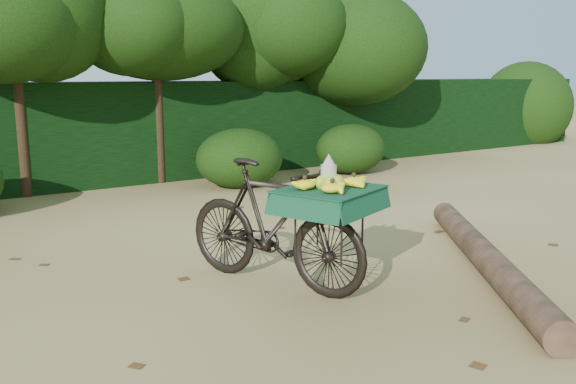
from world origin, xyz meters
TOP-DOWN VIEW (x-y plane):
  - ground at (0.00, 0.00)m, footprint 80.00×80.00m
  - vendor_bicycle at (-0.71, -0.33)m, footprint 1.37×2.06m
  - fallen_log at (1.29, -1.12)m, footprint 2.52×3.32m
  - hedge_backdrop at (0.00, 6.30)m, footprint 26.00×1.80m
  - tree_row at (-0.65, 5.50)m, footprint 14.50×2.00m
  - bush_clumps at (0.50, 4.30)m, footprint 8.80×1.70m
  - leaf_litter at (0.00, 0.65)m, footprint 7.00×7.30m

SIDE VIEW (x-z plane):
  - ground at x=0.00m, z-range 0.00..0.00m
  - leaf_litter at x=0.00m, z-range 0.00..0.01m
  - fallen_log at x=1.29m, z-range 0.00..0.28m
  - bush_clumps at x=0.50m, z-range 0.00..0.90m
  - vendor_bicycle at x=-0.71m, z-range 0.01..1.20m
  - hedge_backdrop at x=0.00m, z-range 0.00..1.80m
  - tree_row at x=-0.65m, z-range 0.00..4.00m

